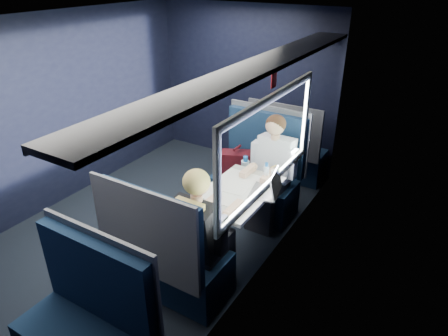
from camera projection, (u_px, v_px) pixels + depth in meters
The scene contains 13 objects.
ground at pixel (160, 221), 4.79m from camera, with size 2.80×4.20×0.01m, color black.
room_shell at pixel (151, 103), 4.11m from camera, with size 3.00×4.40×2.40m.
table at pixel (235, 196), 4.02m from camera, with size 0.62×1.00×0.74m.
seat_bay_near at pixel (256, 177), 4.88m from camera, with size 1.04×0.62×1.26m.
seat_bay_far at pixel (168, 258), 3.55m from camera, with size 1.04×0.62×1.26m.
seat_row_front at pixel (287, 152), 5.58m from camera, with size 1.04×0.51×1.16m.
seat_row_back at pixel (88, 331), 2.85m from camera, with size 1.04×0.51×1.16m.
man at pixel (271, 166), 4.49m from camera, with size 0.53×0.56×1.32m.
woman at pixel (201, 229), 3.42m from camera, with size 0.53×0.56×1.32m.
papers at pixel (233, 187), 4.03m from camera, with size 0.48×0.69×0.01m, color white.
laptop at pixel (270, 188), 3.87m from camera, with size 0.32×0.38×0.25m.
bottle_small at pixel (266, 173), 4.11m from camera, with size 0.06×0.06×0.20m.
cup at pixel (274, 175), 4.16m from camera, with size 0.08×0.08×0.10m, color white.
Camera 1 is at (2.72, -3.01, 2.74)m, focal length 32.00 mm.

